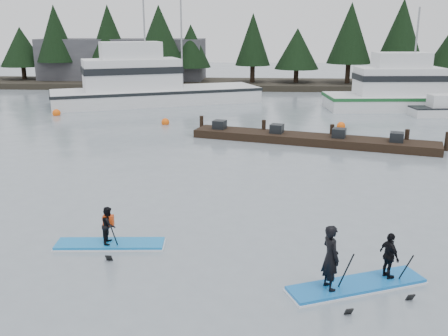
# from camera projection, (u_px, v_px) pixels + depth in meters

# --- Properties ---
(ground) EXTENTS (160.00, 160.00, 0.00)m
(ground) POSITION_uv_depth(u_px,v_px,m) (209.00, 267.00, 13.61)
(ground) COLOR gray
(ground) RESTS_ON ground
(far_shore) EXTENTS (70.00, 8.00, 0.60)m
(far_shore) POSITION_uv_depth(u_px,v_px,m) (247.00, 84.00, 53.82)
(far_shore) COLOR #2D281E
(far_shore) RESTS_ON ground
(treeline) EXTENTS (60.00, 4.00, 8.00)m
(treeline) POSITION_uv_depth(u_px,v_px,m) (247.00, 87.00, 53.91)
(treeline) COLOR black
(treeline) RESTS_ON ground
(waterfront_building) EXTENTS (18.00, 6.00, 5.00)m
(waterfront_building) POSITION_uv_depth(u_px,v_px,m) (124.00, 62.00, 56.08)
(waterfront_building) COLOR #4C4C51
(waterfront_building) RESTS_ON ground
(fishing_boat_large) EXTENTS (17.72, 11.19, 9.77)m
(fishing_boat_large) POSITION_uv_depth(u_px,v_px,m) (151.00, 95.00, 42.16)
(fishing_boat_large) COLOR white
(fishing_boat_large) RESTS_ON ground
(fishing_boat_medium) EXTENTS (14.94, 5.52, 8.68)m
(fishing_boat_medium) POSITION_uv_depth(u_px,v_px,m) (414.00, 101.00, 39.47)
(fishing_boat_medium) COLOR white
(fishing_boat_medium) RESTS_ON ground
(floating_dock) EXTENTS (13.56, 5.57, 0.45)m
(floating_dock) POSITION_uv_depth(u_px,v_px,m) (311.00, 139.00, 27.88)
(floating_dock) COLOR black
(floating_dock) RESTS_ON ground
(buoy_d) EXTENTS (0.54, 0.54, 0.54)m
(buoy_d) POSITION_uv_depth(u_px,v_px,m) (341.00, 128.00, 32.06)
(buoy_d) COLOR #FF5D0C
(buoy_d) RESTS_ON ground
(buoy_b) EXTENTS (0.53, 0.53, 0.53)m
(buoy_b) POSITION_uv_depth(u_px,v_px,m) (165.00, 124.00, 33.36)
(buoy_b) COLOR #FF5D0C
(buoy_b) RESTS_ON ground
(buoy_a) EXTENTS (0.60, 0.60, 0.60)m
(buoy_a) POSITION_uv_depth(u_px,v_px,m) (57.00, 115.00, 36.74)
(buoy_a) COLOR #FF5D0C
(buoy_a) RESTS_ON ground
(paddleboard_solo) EXTENTS (3.24, 1.14, 1.75)m
(paddleboard_solo) POSITION_uv_depth(u_px,v_px,m) (109.00, 235.00, 14.79)
(paddleboard_solo) COLOR #1578C5
(paddleboard_solo) RESTS_ON ground
(paddleboard_duo) EXTENTS (3.63, 2.14, 2.25)m
(paddleboard_duo) POSITION_uv_depth(u_px,v_px,m) (355.00, 267.00, 12.35)
(paddleboard_duo) COLOR blue
(paddleboard_duo) RESTS_ON ground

